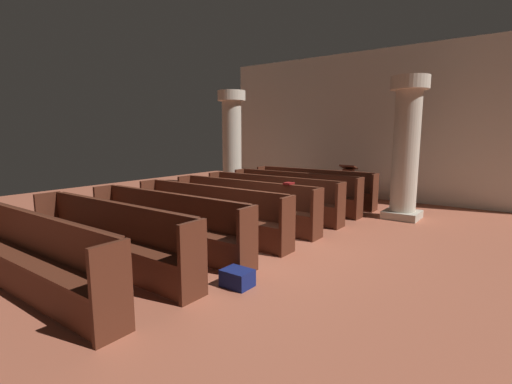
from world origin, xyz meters
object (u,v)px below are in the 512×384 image
at_px(pew_row_1, 294,190).
at_px(pillar_aisle_side, 406,146).
at_px(pew_row_4, 209,211).
at_px(pillar_far_side, 232,143).
at_px(pew_row_5, 166,221).
at_px(pew_row_6, 109,235).
at_px(lectern, 348,185).
at_px(hymn_book, 289,183).
at_px(pew_row_3, 244,202).
at_px(kneeler_box_navy, 237,278).
at_px(pew_row_7, 31,254).
at_px(pew_row_0, 313,186).
at_px(pew_row_2, 271,196).

xyz_separation_m(pew_row_1, pillar_aisle_side, (2.62, 0.66, 1.20)).
xyz_separation_m(pew_row_4, pillar_far_side, (-2.57, 3.77, 1.20)).
bearing_deg(pew_row_5, pew_row_6, -90.00).
xyz_separation_m(pillar_far_side, lectern, (3.14, 1.76, -1.27)).
height_order(pew_row_6, hymn_book, hymn_book).
relative_size(pew_row_3, pew_row_4, 1.00).
relative_size(lectern, kneeler_box_navy, 2.76).
distance_m(pew_row_6, kneeler_box_navy, 2.10).
distance_m(pillar_aisle_side, hymn_book, 3.17).
bearing_deg(pew_row_5, lectern, 85.09).
bearing_deg(pew_row_5, pew_row_7, -90.00).
height_order(pew_row_0, pew_row_4, same).
height_order(lectern, hymn_book, lectern).
height_order(pew_row_5, pew_row_7, same).
bearing_deg(lectern, pillar_aisle_side, -38.30).
relative_size(pew_row_3, hymn_book, 17.25).
height_order(pew_row_6, pew_row_7, same).
bearing_deg(pew_row_6, lectern, 85.78).
bearing_deg(pew_row_7, pew_row_1, 90.00).
relative_size(pew_row_0, pew_row_7, 1.00).
distance_m(pew_row_3, kneeler_box_navy, 3.32).
bearing_deg(pew_row_4, pew_row_7, -90.00).
relative_size(pew_row_4, pew_row_5, 1.00).
height_order(pew_row_6, pillar_far_side, pillar_far_side).
xyz_separation_m(pew_row_0, pew_row_7, (0.00, -7.59, 0.00)).
distance_m(pew_row_0, pillar_far_side, 2.89).
xyz_separation_m(pew_row_1, lectern, (0.57, 2.28, -0.07)).
distance_m(pew_row_4, kneeler_box_navy, 2.54).
bearing_deg(pillar_far_side, kneeler_box_navy, -49.59).
bearing_deg(pillar_far_side, pew_row_5, -62.11).
bearing_deg(pew_row_0, lectern, 64.59).
bearing_deg(pew_row_0, pew_row_4, -90.00).
relative_size(pew_row_2, pew_row_3, 1.00).
bearing_deg(pew_row_2, pew_row_6, -90.00).
bearing_deg(pew_row_6, pillar_far_side, 113.39).
xyz_separation_m(pew_row_5, pew_row_7, (0.00, -2.17, 0.00)).
bearing_deg(pew_row_1, pillar_aisle_side, 14.21).
bearing_deg(pew_row_2, hymn_book, -41.04).
xyz_separation_m(pew_row_3, pew_row_7, (0.00, -4.34, 0.00)).
xyz_separation_m(pew_row_0, pew_row_3, (0.00, -3.25, 0.00)).
xyz_separation_m(pillar_aisle_side, pillar_far_side, (-5.19, -0.14, 0.00)).
bearing_deg(lectern, pillar_far_side, -150.66).
height_order(pillar_far_side, hymn_book, pillar_far_side).
relative_size(pew_row_0, hymn_book, 17.25).
bearing_deg(lectern, pew_row_3, -97.29).
xyz_separation_m(pew_row_2, pew_row_6, (0.00, -4.34, 0.00)).
bearing_deg(pew_row_4, pew_row_2, 90.00).
bearing_deg(kneeler_box_navy, pillar_aisle_side, 83.18).
relative_size(pew_row_3, pew_row_7, 1.00).
height_order(pillar_far_side, kneeler_box_navy, pillar_far_side).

